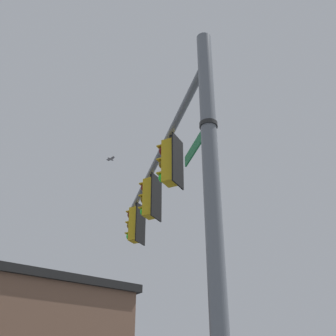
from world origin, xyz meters
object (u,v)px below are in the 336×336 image
Objects in this scene: traffic_light_mid_inner at (150,198)px; street_name_sign at (201,137)px; traffic_light_nearest_pole at (170,162)px; bird_flying at (111,159)px; traffic_light_mid_outer at (135,225)px.

traffic_light_mid_inner reaches higher than street_name_sign.
bird_flying is (2.87, 3.70, 2.53)m from traffic_light_nearest_pole.
traffic_light_nearest_pole is at bearing -137.79° from traffic_light_mid_outer.
bird_flying reaches higher than traffic_light_nearest_pole.
bird_flying is (-0.07, 1.03, 2.53)m from traffic_light_mid_outer.
street_name_sign is at bearing -137.36° from traffic_light_nearest_pole.
street_name_sign is at bearing -137.64° from traffic_light_mid_outer.
traffic_light_nearest_pole and traffic_light_mid_inner have the same top height.
traffic_light_mid_inner is (1.47, 1.34, 0.00)m from traffic_light_nearest_pole.
traffic_light_mid_inner is 3.58× the size of bird_flying.
traffic_light_mid_inner is 4.06m from street_name_sign.
bird_flying is (4.36, 5.08, 3.11)m from street_name_sign.
traffic_light_mid_inner is at bearing 42.21° from traffic_light_nearest_pole.
traffic_light_mid_outer is 1.16× the size of street_name_sign.
traffic_light_mid_inner is 3.73m from bird_flying.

